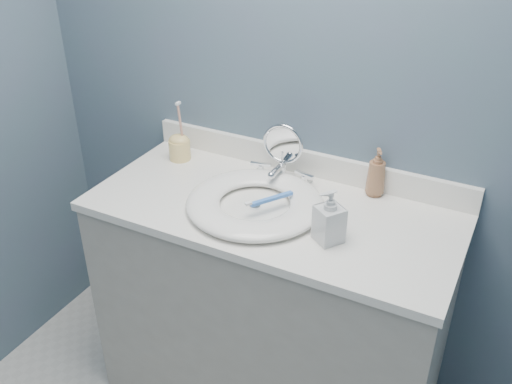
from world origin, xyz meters
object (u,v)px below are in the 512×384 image
Objects in this scene: makeup_mirror at (283,150)px; soap_bottle_clear at (330,216)px; soap_bottle_amber at (377,172)px; toothbrush_holder at (179,146)px.

makeup_mirror reaches higher than soap_bottle_clear.
soap_bottle_amber is 0.73× the size of toothbrush_holder.
soap_bottle_amber is 0.33m from soap_bottle_clear.
soap_bottle_amber is at bearing 7.57° from makeup_mirror.
soap_bottle_clear is 0.74m from toothbrush_holder.
makeup_mirror is 0.93× the size of toothbrush_holder.
makeup_mirror is 1.28× the size of soap_bottle_amber.
toothbrush_holder is (-0.74, -0.08, -0.03)m from soap_bottle_amber.
soap_bottle_amber is (0.32, 0.06, -0.03)m from makeup_mirror.
soap_bottle_amber is at bearing 118.00° from soap_bottle_clear.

